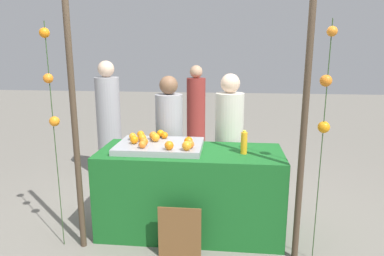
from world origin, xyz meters
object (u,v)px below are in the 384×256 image
Objects in this scene: orange_0 at (165,135)px; vendor_left at (170,147)px; stall_counter at (190,191)px; juice_bottle at (244,143)px; vendor_right at (229,148)px; orange_1 at (190,144)px; chalkboard_sign at (180,233)px.

orange_0 is 0.44m from vendor_left.
stall_counter is 7.94× the size of juice_bottle.
vendor_right is (0.39, 0.55, 0.31)m from stall_counter.
orange_1 is at bearing -118.98° from vendor_right.
vendor_left is (-0.32, 0.59, 0.30)m from stall_counter.
vendor_left is at bearing 143.06° from juice_bottle.
vendor_left is (-0.85, 0.64, -0.25)m from juice_bottle.
stall_counter is 25.31× the size of orange_0.
orange_0 is 0.87× the size of orange_1.
chalkboard_sign is at bearing -70.18° from orange_0.
chalkboard_sign is at bearing -141.74° from juice_bottle.
chalkboard_sign is at bearing -75.97° from vendor_left.
stall_counter is at bearing -61.70° from vendor_left.
juice_bottle reaches higher than orange_1.
orange_0 reaches higher than stall_counter.
stall_counter is 0.56m from orange_1.
orange_1 is 0.36× the size of juice_bottle.
orange_1 is (0.01, -0.13, 0.54)m from stall_counter.
vendor_left is at bearing 91.86° from orange_0.
vendor_left is at bearing 104.03° from chalkboard_sign.
orange_0 is at bearing 162.10° from juice_bottle.
orange_0 is 0.88m from juice_bottle.
juice_bottle is 0.14× the size of vendor_right.
stall_counter is at bearing 93.94° from orange_1.
orange_1 is at bearing -86.06° from stall_counter.
orange_0 is 0.80m from vendor_right.
juice_bottle reaches higher than orange_0.
orange_1 is at bearing -47.96° from orange_0.
vendor_right is at bearing 103.39° from juice_bottle.
vendor_right is at bearing 25.87° from orange_0.
vendor_left reaches higher than chalkboard_sign.
juice_bottle is (0.52, 0.08, 0.01)m from orange_1.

